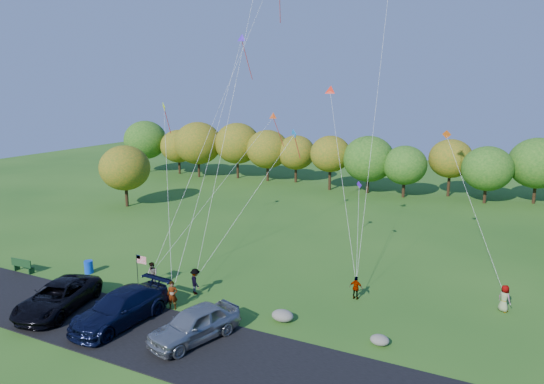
{
  "coord_description": "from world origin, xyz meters",
  "views": [
    {
      "loc": [
        16.39,
        -22.69,
        13.24
      ],
      "look_at": [
        2.27,
        6.0,
        6.31
      ],
      "focal_mm": 32.0,
      "sensor_mm": 36.0,
      "label": 1
    }
  ],
  "objects": [
    {
      "name": "minivan_silver",
      "position": [
        2.27,
        -3.32,
        0.96
      ],
      "size": [
        3.64,
        5.66,
        1.79
      ],
      "primitive_type": "imported",
      "rotation": [
        0.0,
        0.0,
        -0.31
      ],
      "color": "gray",
      "rests_on": "asphalt_lane"
    },
    {
      "name": "trash_barrel",
      "position": [
        -10.25,
        1.23,
        0.46
      ],
      "size": [
        0.62,
        0.62,
        0.93
      ],
      "primitive_type": "cylinder",
      "color": "blue",
      "rests_on": "ground"
    },
    {
      "name": "asphalt_lane",
      "position": [
        0.0,
        -4.0,
        0.03
      ],
      "size": [
        44.0,
        6.0,
        0.06
      ],
      "primitive_type": "cube",
      "color": "black",
      "rests_on": "ground"
    },
    {
      "name": "flyer_a",
      "position": [
        -1.13,
        -0.8,
        0.89
      ],
      "size": [
        0.77,
        0.69,
        1.78
      ],
      "primitive_type": "imported",
      "rotation": [
        0.0,
        0.0,
        0.51
      ],
      "color": "#4C4C59",
      "rests_on": "ground"
    },
    {
      "name": "flyer_c",
      "position": [
        -1.18,
        1.66,
        0.86
      ],
      "size": [
        1.27,
        1.18,
        1.72
      ],
      "primitive_type": "imported",
      "rotation": [
        0.0,
        0.0,
        2.48
      ],
      "color": "#4C4C59",
      "rests_on": "ground"
    },
    {
      "name": "ground",
      "position": [
        0.0,
        0.0,
        0.0
      ],
      "size": [
        140.0,
        140.0,
        0.0
      ],
      "primitive_type": "plane",
      "color": "#275618",
      "rests_on": "ground"
    },
    {
      "name": "flyer_d",
      "position": [
        8.47,
        5.51,
        0.76
      ],
      "size": [
        0.91,
        0.42,
        1.52
      ],
      "primitive_type": "imported",
      "rotation": [
        0.0,
        0.0,
        3.09
      ],
      "color": "#4C4C59",
      "rests_on": "ground"
    },
    {
      "name": "minivan_navy",
      "position": [
        -2.62,
        -3.61,
        0.97
      ],
      "size": [
        3.08,
        6.46,
        1.82
      ],
      "primitive_type": "imported",
      "rotation": [
        0.0,
        0.0,
        -0.09
      ],
      "color": "black",
      "rests_on": "asphalt_lane"
    },
    {
      "name": "minivan_dark",
      "position": [
        -7.12,
        -4.1,
        0.9
      ],
      "size": [
        4.25,
        6.57,
        1.68
      ],
      "primitive_type": "imported",
      "rotation": [
        0.0,
        0.0,
        0.26
      ],
      "color": "black",
      "rests_on": "asphalt_lane"
    },
    {
      "name": "flyer_e",
      "position": [
        16.97,
        7.77,
        0.83
      ],
      "size": [
        0.97,
        0.91,
        1.66
      ],
      "primitive_type": "imported",
      "rotation": [
        0.0,
        0.0,
        2.5
      ],
      "color": "#4C4C59",
      "rests_on": "ground"
    },
    {
      "name": "boulder_near",
      "position": [
        5.53,
        0.75,
        0.33
      ],
      "size": [
        1.31,
        1.02,
        0.65
      ],
      "primitive_type": "ellipsoid",
      "color": "gray",
      "rests_on": "ground"
    },
    {
      "name": "flyer_b",
      "position": [
        -4.5,
        1.38,
        0.84
      ],
      "size": [
        0.97,
        0.85,
        1.69
      ],
      "primitive_type": "imported",
      "rotation": [
        0.0,
        0.0,
        -0.3
      ],
      "color": "#4C4C59",
      "rests_on": "ground"
    },
    {
      "name": "flag_assembly",
      "position": [
        -5.16,
        0.96,
        1.68
      ],
      "size": [
        0.84,
        0.55,
        2.27
      ],
      "color": "black",
      "rests_on": "ground"
    },
    {
      "name": "treeline",
      "position": [
        -0.79,
        36.38,
        4.73
      ],
      "size": [
        76.19,
        28.02,
        8.23
      ],
      "color": "#352213",
      "rests_on": "ground"
    },
    {
      "name": "park_bench",
      "position": [
        -14.69,
        -0.81,
        0.56
      ],
      "size": [
        1.89,
        0.52,
        1.04
      ],
      "rotation": [
        0.0,
        0.0,
        0.07
      ],
      "color": "#163D19",
      "rests_on": "ground"
    },
    {
      "name": "boulder_far",
      "position": [
        11.23,
        0.61,
        0.26
      ],
      "size": [
        1.01,
        0.84,
        0.53
      ],
      "primitive_type": "ellipsoid",
      "color": "gray",
      "rests_on": "ground"
    }
  ]
}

